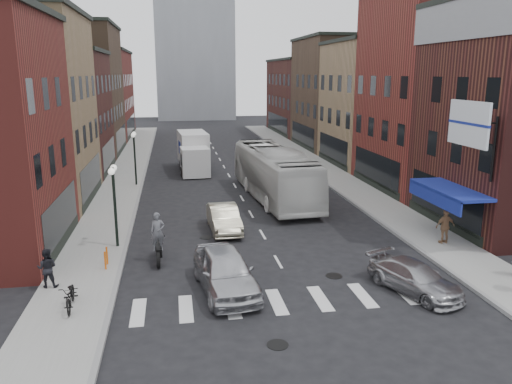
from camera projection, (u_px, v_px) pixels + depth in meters
The scene contains 28 objects.
ground at pixel (283, 270), 21.80m from camera, with size 160.00×160.00×0.00m, color black.
sidewalk_left at pixel (126, 175), 41.52m from camera, with size 3.00×74.00×0.15m, color gray.
sidewalk_right at pixel (323, 169), 44.25m from camera, with size 3.00×74.00×0.15m, color gray.
curb_left at pixel (145, 176), 41.78m from camera, with size 0.20×74.00×0.16m, color gray.
curb_right at pixel (306, 170), 44.02m from camera, with size 0.20×74.00×0.16m, color gray.
crosswalk_stripes at pixel (300, 300), 18.92m from camera, with size 12.00×2.20×0.01m, color silver.
bldg_left_mid_a at pixel (4, 109), 31.39m from camera, with size 10.30×10.20×12.30m.
bldg_left_mid_b at pixel (44, 113), 41.22m from camera, with size 10.30×10.20×10.30m.
bldg_left_far_a at pixel (68, 90), 51.42m from camera, with size 10.30×12.20×13.30m.
bldg_left_far_b at pixel (90, 94), 65.08m from camera, with size 10.30×16.20×11.30m.
bldg_right_mid_a at pixel (445, 91), 35.97m from camera, with size 10.30×10.20×14.30m.
bldg_right_mid_b at pixel (386, 103), 45.91m from camera, with size 10.30×10.20×11.30m.
bldg_right_far_a at pixel (346, 93), 56.34m from camera, with size 10.30×12.20×12.30m.
bldg_right_far_b at pixel (312, 97), 70.00m from camera, with size 10.30×16.20×10.30m.
awning_blue at pixel (446, 191), 25.02m from camera, with size 1.80×5.00×0.78m.
billboard_sign at pixel (470, 125), 22.23m from camera, with size 1.52×3.00×3.70m.
streetlamp_near at pixel (114, 191), 23.77m from camera, with size 0.32×1.22×4.11m.
streetlamp_far at pixel (134, 148), 37.20m from camera, with size 0.32×1.22×4.11m.
bike_rack at pixel (106, 258), 21.70m from camera, with size 0.08×0.68×0.80m.
box_truck at pixel (194, 153), 43.38m from camera, with size 2.69×7.76×3.31m.
motorcycle_rider at pixel (158, 239), 22.51m from camera, with size 0.66×2.29×2.33m.
transit_bus at pixel (274, 173), 33.80m from camera, with size 2.95×12.60×3.51m, color silver.
sedan_left_near at pixel (225, 271), 19.52m from camera, with size 1.99×4.94×1.68m, color #BBBBC0.
sedan_left_far at pixel (224, 218), 27.07m from camera, with size 1.49×4.27×1.41m, color beige.
curb_car at pixel (415, 278), 19.48m from camera, with size 1.68×4.13×1.20m, color #A5A5A9.
parked_bicycle at pixel (71, 295), 17.85m from camera, with size 0.65×1.85×0.97m, color black.
ped_left_solo at pixel (47, 268), 19.56m from camera, with size 0.77×0.44×1.59m, color black.
ped_right_b at pixel (445, 226), 24.61m from camera, with size 1.02×0.51×1.74m, color #866144.
Camera 1 is at (-4.52, -19.93, 8.40)m, focal length 35.00 mm.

